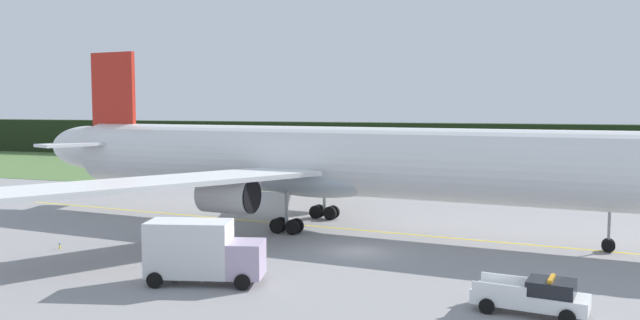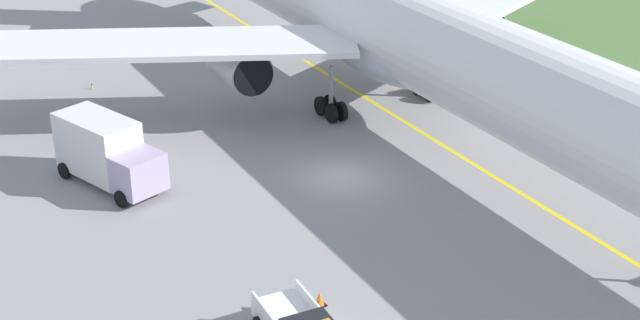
% 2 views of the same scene
% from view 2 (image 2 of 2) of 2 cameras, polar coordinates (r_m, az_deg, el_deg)
% --- Properties ---
extents(ground, '(320.00, 320.00, 0.00)m').
position_cam_2_polar(ground, '(48.29, 1.31, -1.08)').
color(ground, gray).
extents(taxiway_centerline_main, '(82.85, 7.75, 0.01)m').
position_cam_2_polar(taxiway_centerline_main, '(54.85, 5.88, 2.15)').
color(taxiway_centerline_main, yellow).
rests_on(taxiway_centerline_main, ground).
extents(airliner, '(62.58, 49.27, 15.30)m').
position_cam_2_polar(airliner, '(53.40, 5.79, 7.76)').
color(airliner, white).
rests_on(airliner, ground).
extents(catering_truck, '(6.98, 4.07, 3.75)m').
position_cam_2_polar(catering_truck, '(48.09, -13.44, 0.54)').
color(catering_truck, '#AF9CB9').
rests_on(catering_truck, ground).
extents(apron_cone, '(0.51, 0.51, 0.64)m').
position_cam_2_polar(apron_cone, '(37.70, -0.03, -8.84)').
color(apron_cone, black).
rests_on(apron_cone, ground).
extents(taxiway_edge_light_west, '(0.12, 0.12, 0.41)m').
position_cam_2_polar(taxiway_edge_light_west, '(62.29, -14.32, 4.59)').
color(taxiway_edge_light_west, yellow).
rests_on(taxiway_edge_light_west, ground).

